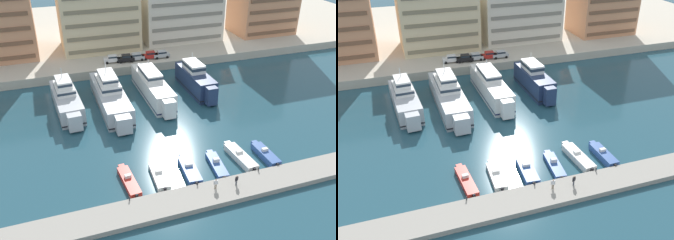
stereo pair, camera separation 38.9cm
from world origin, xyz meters
TOP-DOWN VIEW (x-y plane):
  - ground_plane at (0.00, 0.00)m, footprint 400.00×400.00m
  - quay_promenade at (0.00, 64.17)m, footprint 180.00×70.00m
  - pier_dock at (0.00, -16.89)m, footprint 120.00×4.77m
  - yacht_silver_far_left at (-18.15, 15.47)m, footprint 5.36×18.36m
  - yacht_silver_left at (-9.78, 14.31)m, footprint 5.11×23.22m
  - yacht_white_mid_left at (-0.59, 15.76)m, footprint 4.33×21.50m
  - yacht_navy_center_left at (9.04, 15.69)m, footprint 4.23×16.74m
  - motorboat_red_far_left at (-12.24, -10.34)m, footprint 2.12×7.82m
  - motorboat_white_left at (-7.70, -10.52)m, footprint 2.31×7.30m
  - motorboat_blue_mid_left at (-3.00, -10.71)m, footprint 2.62×7.76m
  - motorboat_blue_center_left at (1.44, -10.89)m, footprint 2.42×7.35m
  - motorboat_white_center at (5.82, -10.28)m, footprint 2.43×8.27m
  - motorboat_blue_center_right at (9.90, -11.05)m, footprint 1.86×7.08m
  - car_white_far_left at (-5.48, 33.16)m, footprint 4.19×2.11m
  - car_black_left at (-2.23, 32.51)m, footprint 4.20×2.12m
  - car_silver_mid_left at (0.32, 32.64)m, footprint 4.14×2.00m
  - car_red_center_left at (3.91, 32.66)m, footprint 4.20×2.12m
  - car_silver_center at (6.79, 32.35)m, footprint 4.15×2.02m
  - apartment_block_mid_left at (-6.11, 45.79)m, footprint 19.96×14.82m
  - apartment_block_center_left at (16.70, 47.08)m, footprint 22.07×15.09m
  - pedestrian_near_edge at (1.75, -16.55)m, footprint 0.59×0.37m
  - pedestrian_mid_deck at (-1.36, -16.34)m, footprint 0.62×0.33m
  - bollard_west at (-13.20, -14.75)m, footprint 0.20×0.20m
  - bollard_west_mid at (-3.40, -14.75)m, footprint 0.20×0.20m
  - bollard_east_mid at (6.39, -14.75)m, footprint 0.20×0.20m

SIDE VIEW (x-z plane):
  - ground_plane at x=0.00m, z-range 0.00..0.00m
  - pier_dock at x=0.00m, z-range 0.00..0.78m
  - motorboat_white_left at x=-7.70m, z-range -0.17..0.99m
  - motorboat_blue_center_left at x=1.44m, z-range -0.27..1.11m
  - motorboat_red_far_left at x=-12.24m, z-range -0.21..1.09m
  - motorboat_blue_mid_left at x=-3.00m, z-range -0.19..1.19m
  - motorboat_white_center at x=5.82m, z-range -0.17..1.24m
  - motorboat_blue_center_right at x=9.90m, z-range -0.20..1.31m
  - quay_promenade at x=0.00m, z-range 0.00..2.02m
  - bollard_west at x=-13.20m, z-range 0.80..1.41m
  - bollard_west_mid at x=-3.40m, z-range 0.80..1.41m
  - bollard_east_mid at x=6.39m, z-range 0.80..1.41m
  - pedestrian_near_edge at x=1.75m, z-range 0.93..2.55m
  - pedestrian_mid_deck at x=-1.36m, z-range 0.93..2.58m
  - yacht_silver_far_left at x=-18.15m, z-range -1.72..6.30m
  - yacht_white_mid_left at x=-0.59m, z-range -1.33..5.96m
  - yacht_silver_left at x=-9.78m, z-range -1.73..6.45m
  - yacht_navy_center_left at x=9.04m, z-range -1.41..6.47m
  - car_white_far_left at x=-5.48m, z-range 2.10..3.90m
  - car_black_left at x=-2.23m, z-range 2.10..3.90m
  - car_silver_mid_left at x=0.32m, z-range 2.10..3.90m
  - car_red_center_left at x=3.91m, z-range 2.10..3.90m
  - car_silver_center at x=6.79m, z-range 2.10..3.90m
  - apartment_block_center_left at x=16.70m, z-range 1.07..19.31m
  - apartment_block_mid_left at x=-6.11m, z-range 1.07..19.57m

